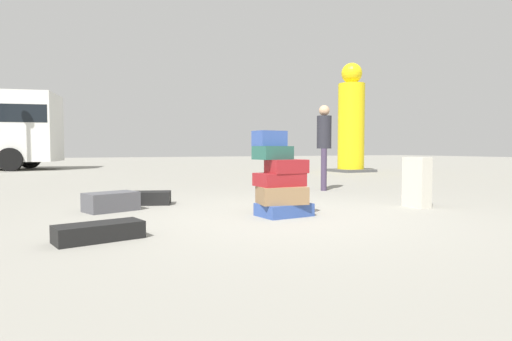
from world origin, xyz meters
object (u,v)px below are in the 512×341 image
suitcase_cream_foreground_far (417,182)px  yellow_dummy_statue (351,124)px  suitcase_black_foreground_near (149,198)px  suitcase_charcoal_upright_blue (111,202)px  person_bearded_onlooker (324,140)px  suitcase_black_left_side (99,232)px  suitcase_tower (280,181)px

suitcase_cream_foreground_far → yellow_dummy_statue: size_ratio=0.18×
suitcase_black_foreground_near → suitcase_charcoal_upright_blue: bearing=-123.9°
person_bearded_onlooker → suitcase_black_left_side: bearing=-22.2°
suitcase_black_left_side → suitcase_charcoal_upright_blue: suitcase_charcoal_upright_blue is taller
person_bearded_onlooker → suitcase_charcoal_upright_blue: bearing=-40.5°
suitcase_black_foreground_near → yellow_dummy_statue: bearing=54.2°
suitcase_tower → yellow_dummy_statue: 11.12m
suitcase_charcoal_upright_blue → suitcase_black_left_side: bearing=-118.9°
suitcase_black_left_side → suitcase_charcoal_upright_blue: size_ratio=1.16×
suitcase_tower → suitcase_cream_foreground_far: suitcase_tower is taller
yellow_dummy_statue → suitcase_charcoal_upright_blue: bearing=-143.4°
suitcase_tower → suitcase_cream_foreground_far: 2.21m
yellow_dummy_statue → suitcase_black_left_side: bearing=-137.4°
suitcase_black_left_side → suitcase_black_foreground_near: size_ratio=1.23×
person_bearded_onlooker → suitcase_cream_foreground_far: bearing=28.8°
suitcase_tower → yellow_dummy_statue: yellow_dummy_statue is taller
suitcase_black_left_side → suitcase_black_foreground_near: bearing=56.1°
suitcase_charcoal_upright_blue → person_bearded_onlooker: person_bearded_onlooker is taller
suitcase_tower → suitcase_black_foreground_near: suitcase_tower is taller
person_bearded_onlooker → yellow_dummy_statue: 7.53m
suitcase_black_left_side → suitcase_tower: bearing=2.1°
suitcase_cream_foreground_far → suitcase_tower: bearing=176.8°
suitcase_charcoal_upright_blue → yellow_dummy_statue: (9.31, 6.91, 1.68)m
suitcase_tower → suitcase_cream_foreground_far: (2.20, -0.15, -0.08)m
suitcase_cream_foreground_far → person_bearded_onlooker: bearing=86.3°
suitcase_black_left_side → yellow_dummy_statue: bearing=29.3°
suitcase_black_left_side → person_bearded_onlooker: (4.66, 3.23, 0.97)m
suitcase_black_left_side → suitcase_cream_foreground_far: (4.45, 0.47, 0.29)m
suitcase_black_foreground_near → person_bearded_onlooker: 3.95m
suitcase_cream_foreground_far → suitcase_charcoal_upright_blue: 4.41m
yellow_dummy_statue → suitcase_black_foreground_near: bearing=-143.5°
suitcase_black_left_side → suitcase_charcoal_upright_blue: bearing=67.9°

